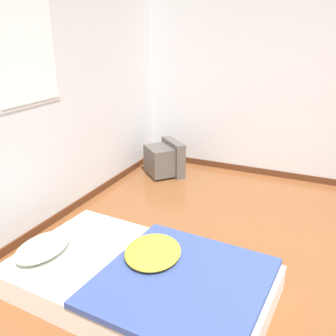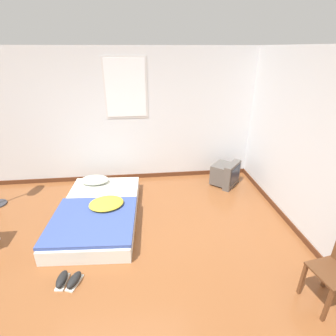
{
  "view_description": "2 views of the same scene",
  "coord_description": "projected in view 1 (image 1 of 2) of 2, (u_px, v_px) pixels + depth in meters",
  "views": [
    {
      "loc": [
        -2.4,
        0.03,
        2.03
      ],
      "look_at": [
        1.09,
        1.63,
        0.57
      ],
      "focal_mm": 40.0,
      "sensor_mm": 36.0,
      "label": 1
    },
    {
      "loc": [
        0.49,
        -2.4,
        2.56
      ],
      "look_at": [
        0.97,
        1.77,
        0.63
      ],
      "focal_mm": 28.0,
      "sensor_mm": 36.0,
      "label": 2
    }
  ],
  "objects": [
    {
      "name": "ground_plane",
      "position": [
        308.0,
        321.0,
        2.75
      ],
      "size": [
        20.0,
        20.0,
        0.0
      ],
      "primitive_type": "plane",
      "color": "brown"
    },
    {
      "name": "wall_back",
      "position": [
        7.0,
        114.0,
        3.35
      ],
      "size": [
        7.98,
        0.08,
        2.6
      ],
      "color": "silver",
      "rests_on": "ground_plane"
    },
    {
      "name": "mattress_bed",
      "position": [
        140.0,
        278.0,
        3.0
      ],
      "size": [
        1.35,
        2.14,
        0.36
      ],
      "color": "silver",
      "rests_on": "ground_plane"
    },
    {
      "name": "crt_tv",
      "position": [
        165.0,
        159.0,
        5.38
      ],
      "size": [
        0.66,
        0.67,
        0.49
      ],
      "color": "#56514C",
      "rests_on": "ground_plane"
    }
  ]
}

